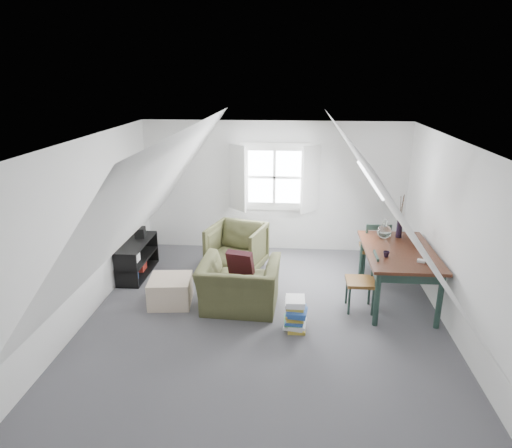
# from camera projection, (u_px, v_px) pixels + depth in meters

# --- Properties ---
(floor) EXTENTS (5.50, 5.50, 0.00)m
(floor) POSITION_uv_depth(u_px,v_px,m) (265.00, 317.00, 6.52)
(floor) COLOR #4A4A4F
(floor) RESTS_ON ground
(ceiling) EXTENTS (5.50, 5.50, 0.00)m
(ceiling) POSITION_uv_depth(u_px,v_px,m) (266.00, 142.00, 5.74)
(ceiling) COLOR white
(ceiling) RESTS_ON wall_back
(wall_back) EXTENTS (5.00, 0.00, 5.00)m
(wall_back) POSITION_uv_depth(u_px,v_px,m) (274.00, 187.00, 8.73)
(wall_back) COLOR silver
(wall_back) RESTS_ON ground
(wall_front) EXTENTS (5.00, 0.00, 5.00)m
(wall_front) POSITION_uv_depth(u_px,v_px,m) (243.00, 354.00, 3.53)
(wall_front) COLOR silver
(wall_front) RESTS_ON ground
(wall_left) EXTENTS (0.00, 5.50, 5.50)m
(wall_left) POSITION_uv_depth(u_px,v_px,m) (86.00, 230.00, 6.33)
(wall_left) COLOR silver
(wall_left) RESTS_ON ground
(wall_right) EXTENTS (0.00, 5.50, 5.50)m
(wall_right) POSITION_uv_depth(u_px,v_px,m) (457.00, 240.00, 5.93)
(wall_right) COLOR silver
(wall_right) RESTS_ON ground
(slope_left) EXTENTS (3.19, 5.50, 4.48)m
(slope_left) POSITION_uv_depth(u_px,v_px,m) (150.00, 195.00, 6.09)
(slope_left) COLOR white
(slope_left) RESTS_ON wall_left
(slope_right) EXTENTS (3.19, 5.50, 4.48)m
(slope_right) POSITION_uv_depth(u_px,v_px,m) (386.00, 200.00, 5.84)
(slope_right) COLOR white
(slope_right) RESTS_ON wall_right
(dormer_window) EXTENTS (1.71, 0.35, 1.30)m
(dormer_window) POSITION_uv_depth(u_px,v_px,m) (274.00, 178.00, 8.60)
(dormer_window) COLOR white
(dormer_window) RESTS_ON wall_back
(skylight) EXTENTS (0.35, 0.75, 0.47)m
(skylight) POSITION_uv_depth(u_px,v_px,m) (370.00, 180.00, 7.08)
(skylight) COLOR white
(skylight) RESTS_ON slope_right
(armchair_near) EXTENTS (1.18, 1.05, 0.74)m
(armchair_near) POSITION_uv_depth(u_px,v_px,m) (240.00, 308.00, 6.78)
(armchair_near) COLOR #3F4023
(armchair_near) RESTS_ON floor
(armchair_far) EXTENTS (1.11, 1.12, 0.84)m
(armchair_far) POSITION_uv_depth(u_px,v_px,m) (237.00, 270.00, 8.10)
(armchair_far) COLOR #3F4023
(armchair_far) RESTS_ON floor
(throw_pillow) EXTENTS (0.43, 0.31, 0.40)m
(throw_pillow) POSITION_uv_depth(u_px,v_px,m) (240.00, 263.00, 6.72)
(throw_pillow) COLOR #330E14
(throw_pillow) RESTS_ON armchair_near
(ottoman) EXTENTS (0.67, 0.67, 0.41)m
(ottoman) POSITION_uv_depth(u_px,v_px,m) (171.00, 291.00, 6.87)
(ottoman) COLOR #C1AB93
(ottoman) RESTS_ON floor
(dining_table) EXTENTS (1.01, 1.68, 0.84)m
(dining_table) POSITION_uv_depth(u_px,v_px,m) (399.00, 257.00, 6.77)
(dining_table) COLOR #371B11
(dining_table) RESTS_ON floor
(demijohn) EXTENTS (0.22, 0.22, 0.32)m
(demijohn) POSITION_uv_depth(u_px,v_px,m) (384.00, 231.00, 7.14)
(demijohn) COLOR silver
(demijohn) RESTS_ON dining_table
(vase_twigs) EXTENTS (0.09, 0.10, 0.69)m
(vase_twigs) POSITION_uv_depth(u_px,v_px,m) (399.00, 228.00, 7.20)
(vase_twigs) COLOR black
(vase_twigs) RESTS_ON dining_table
(cup) EXTENTS (0.11, 0.11, 0.08)m
(cup) POSITION_uv_depth(u_px,v_px,m) (386.00, 257.00, 6.48)
(cup) COLOR black
(cup) RESTS_ON dining_table
(paper_box) EXTENTS (0.13, 0.10, 0.04)m
(paper_box) POSITION_uv_depth(u_px,v_px,m) (421.00, 261.00, 6.29)
(paper_box) COLOR white
(paper_box) RESTS_ON dining_table
(dining_chair_far) EXTENTS (0.47, 0.47, 0.99)m
(dining_chair_far) POSITION_uv_depth(u_px,v_px,m) (375.00, 248.00, 7.69)
(dining_chair_far) COLOR brown
(dining_chair_far) RESTS_ON floor
(dining_chair_near) EXTENTS (0.41, 0.41, 0.88)m
(dining_chair_near) POSITION_uv_depth(u_px,v_px,m) (363.00, 281.00, 6.61)
(dining_chair_near) COLOR brown
(dining_chair_near) RESTS_ON floor
(media_shelf) EXTENTS (0.39, 1.16, 0.59)m
(media_shelf) POSITION_uv_depth(u_px,v_px,m) (137.00, 260.00, 7.82)
(media_shelf) COLOR black
(media_shelf) RESTS_ON floor
(electronics_box) EXTENTS (0.19, 0.24, 0.18)m
(electronics_box) POSITION_uv_depth(u_px,v_px,m) (140.00, 233.00, 7.97)
(electronics_box) COLOR black
(electronics_box) RESTS_ON media_shelf
(magazine_stack) EXTENTS (0.34, 0.40, 0.45)m
(magazine_stack) POSITION_uv_depth(u_px,v_px,m) (296.00, 314.00, 6.16)
(magazine_stack) COLOR #B29933
(magazine_stack) RESTS_ON floor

